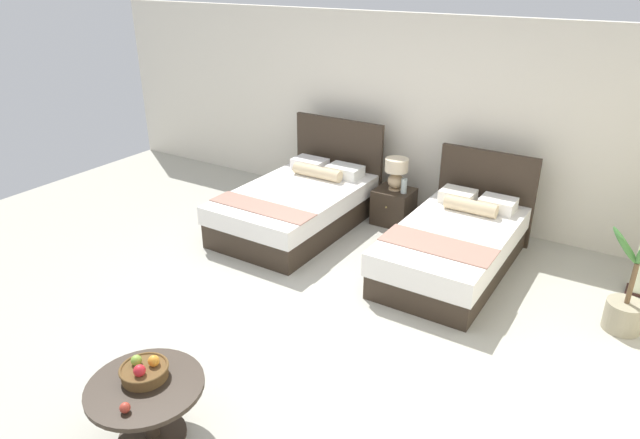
{
  "coord_description": "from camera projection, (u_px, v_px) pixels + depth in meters",
  "views": [
    {
      "loc": [
        2.65,
        -3.75,
        3.05
      ],
      "look_at": [
        0.02,
        0.46,
        0.79
      ],
      "focal_mm": 31.69,
      "sensor_mm": 36.0,
      "label": 1
    }
  ],
  "objects": [
    {
      "name": "potted_palm",
      "position": [
        626.0,
        304.0,
        5.05
      ],
      "size": [
        0.56,
        0.45,
        1.03
      ],
      "color": "#9D9479",
      "rests_on": "ground"
    },
    {
      "name": "nightstand",
      "position": [
        394.0,
        206.0,
        7.18
      ],
      "size": [
        0.47,
        0.45,
        0.45
      ],
      "color": "#32271D",
      "rests_on": "ground"
    },
    {
      "name": "fruit_bowl",
      "position": [
        144.0,
        371.0,
        3.84
      ],
      "size": [
        0.33,
        0.33,
        0.16
      ],
      "color": "brown",
      "rests_on": "coffee_table"
    },
    {
      "name": "ground_plane",
      "position": [
        293.0,
        311.0,
        5.44
      ],
      "size": [
        10.16,
        9.44,
        0.02
      ],
      "primitive_type": "cube",
      "color": "#B4B1A2"
    },
    {
      "name": "bed_near_window",
      "position": [
        299.0,
        205.0,
        7.05
      ],
      "size": [
        1.32,
        2.12,
        1.18
      ],
      "color": "#32271D",
      "rests_on": "ground"
    },
    {
      "name": "table_lamp",
      "position": [
        396.0,
        171.0,
        7.0
      ],
      "size": [
        0.29,
        0.29,
        0.4
      ],
      "color": "tan",
      "rests_on": "nightstand"
    },
    {
      "name": "loose_apple",
      "position": [
        125.0,
        408.0,
        3.55
      ],
      "size": [
        0.07,
        0.07,
        0.07
      ],
      "color": "#B63B2B",
      "rests_on": "coffee_table"
    },
    {
      "name": "vase",
      "position": [
        404.0,
        186.0,
        6.95
      ],
      "size": [
        0.07,
        0.07,
        0.19
      ],
      "color": "#B2C1BD",
      "rests_on": "nightstand"
    },
    {
      "name": "coffee_table",
      "position": [
        147.0,
        399.0,
        3.85
      ],
      "size": [
        0.8,
        0.8,
        0.46
      ],
      "color": "#32271D",
      "rests_on": "ground"
    },
    {
      "name": "wall_back",
      "position": [
        421.0,
        118.0,
        7.17
      ],
      "size": [
        10.16,
        0.12,
        2.51
      ],
      "primitive_type": "cube",
      "color": "silver",
      "rests_on": "ground"
    },
    {
      "name": "bed_near_corner",
      "position": [
        455.0,
        244.0,
        6.07
      ],
      "size": [
        1.15,
        2.07,
        1.09
      ],
      "color": "#32271D",
      "rests_on": "ground"
    }
  ]
}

